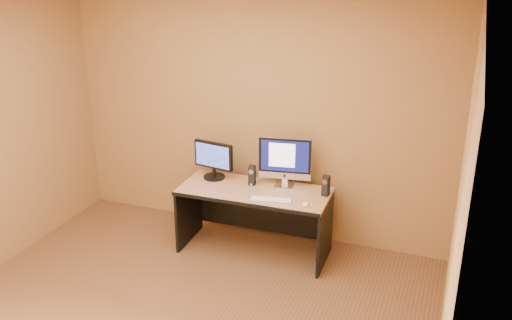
# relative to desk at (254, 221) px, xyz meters

# --- Properties ---
(walls) EXTENTS (4.00, 4.00, 2.60)m
(walls) POSITION_rel_desk_xyz_m (-0.17, -1.51, 0.97)
(walls) COLOR olive
(walls) RESTS_ON ground
(desk) EXTENTS (1.46, 0.67, 0.67)m
(desk) POSITION_rel_desk_xyz_m (0.00, 0.00, 0.00)
(desk) COLOR tan
(desk) RESTS_ON ground
(imac) EXTENTS (0.54, 0.27, 0.50)m
(imac) POSITION_rel_desk_xyz_m (0.24, 0.20, 0.58)
(imac) COLOR #B4B5B9
(imac) RESTS_ON desk
(second_monitor) EXTENTS (0.46, 0.28, 0.38)m
(second_monitor) POSITION_rel_desk_xyz_m (-0.49, 0.14, 0.52)
(second_monitor) COLOR black
(second_monitor) RESTS_ON desk
(speaker_left) EXTENTS (0.07, 0.07, 0.20)m
(speaker_left) POSITION_rel_desk_xyz_m (-0.06, 0.11, 0.43)
(speaker_left) COLOR black
(speaker_left) RESTS_ON desk
(speaker_right) EXTENTS (0.07, 0.07, 0.20)m
(speaker_right) POSITION_rel_desk_xyz_m (0.67, 0.12, 0.43)
(speaker_right) COLOR black
(speaker_right) RESTS_ON desk
(keyboard) EXTENTS (0.40, 0.18, 0.02)m
(keyboard) POSITION_rel_desk_xyz_m (0.23, -0.17, 0.34)
(keyboard) COLOR silver
(keyboard) RESTS_ON desk
(mouse) EXTENTS (0.07, 0.10, 0.03)m
(mouse) POSITION_rel_desk_xyz_m (0.56, -0.16, 0.35)
(mouse) COLOR white
(mouse) RESTS_ON desk
(cable_a) EXTENTS (0.08, 0.19, 0.01)m
(cable_a) POSITION_rel_desk_xyz_m (0.28, 0.28, 0.34)
(cable_a) COLOR black
(cable_a) RESTS_ON desk
(cable_b) EXTENTS (0.05, 0.16, 0.01)m
(cable_b) POSITION_rel_desk_xyz_m (0.22, 0.28, 0.34)
(cable_b) COLOR black
(cable_b) RESTS_ON desk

